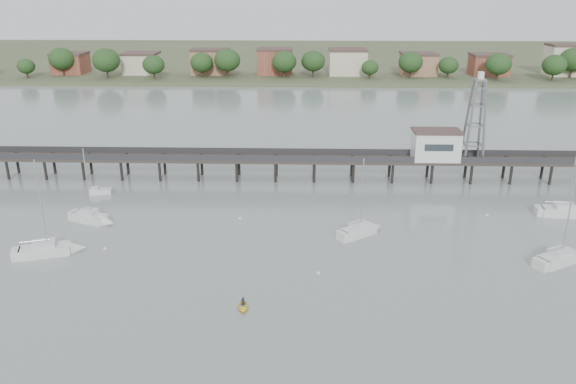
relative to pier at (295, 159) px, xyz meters
name	(u,v)px	position (x,y,z in m)	size (l,w,h in m)	color
pier	(295,159)	(0.00, 0.00, 0.00)	(150.00, 5.00, 5.50)	#2D2823
pier_building	(436,145)	(25.00, 0.00, 2.87)	(8.40, 5.40, 5.30)	silver
lattice_tower	(475,120)	(31.50, 0.00, 7.31)	(3.20, 3.20, 15.50)	slate
sailboat_a	(56,249)	(-30.78, -31.67, -3.16)	(8.67, 4.93, 13.75)	silver
sailboat_c	(364,230)	(10.19, -24.08, -3.15)	(6.93, 5.88, 11.83)	silver
sailboat_d	(565,257)	(35.00, -31.91, -3.15)	(7.99, 5.85, 13.04)	silver
sailboat_b	(95,219)	(-29.29, -21.29, -3.15)	(7.43, 4.60, 11.94)	silver
sailboat_e	(573,212)	(42.75, -16.54, -3.16)	(8.70, 3.24, 14.04)	silver
white_tender	(100,192)	(-32.94, -9.01, -3.35)	(3.89, 2.21, 1.43)	silver
yellow_dinghy	(243,309)	(-4.87, -44.34, -3.79)	(1.70, 0.49, 2.37)	yellow
dinghy_occupant	(243,309)	(-4.87, -44.34, -3.79)	(0.44, 1.22, 0.29)	black
mooring_buoys	(315,244)	(3.25, -27.83, -3.71)	(82.02, 19.87, 0.39)	beige
far_shore	(302,58)	(0.36, 179.58, -2.85)	(500.00, 170.00, 10.40)	#475133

